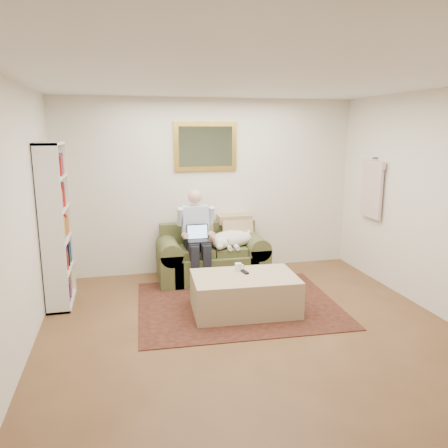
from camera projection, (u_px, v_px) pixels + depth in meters
name	position (u px, v px, depth m)	size (l,w,h in m)	color
room_shell	(250.00, 212.00, 4.56)	(4.51, 5.00, 2.61)	brown
rug	(238.00, 304.00, 5.46)	(2.44, 1.96, 0.01)	black
sofa	(212.00, 260.00, 6.39)	(1.57, 0.80, 0.94)	#555F32
seated_man	(197.00, 238.00, 6.12)	(0.52, 0.74, 1.32)	#8CA7D8
laptop	(198.00, 236.00, 6.06)	(0.30, 0.24, 0.22)	black
sleeping_dog	(232.00, 239.00, 6.31)	(0.64, 0.41, 0.24)	white
ottoman	(244.00, 294.00, 5.22)	(1.23, 0.78, 0.45)	tan
coffee_mug	(238.00, 267.00, 5.34)	(0.08, 0.08, 0.10)	white
tv_remote	(245.00, 272.00, 5.28)	(0.05, 0.15, 0.02)	black
bookshelf	(56.00, 225.00, 5.33)	(0.28, 0.80, 2.00)	white
wall_mirror	(206.00, 146.00, 6.43)	(0.94, 0.04, 0.72)	gold
hanging_shirt	(372.00, 186.00, 6.23)	(0.06, 0.52, 0.90)	beige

